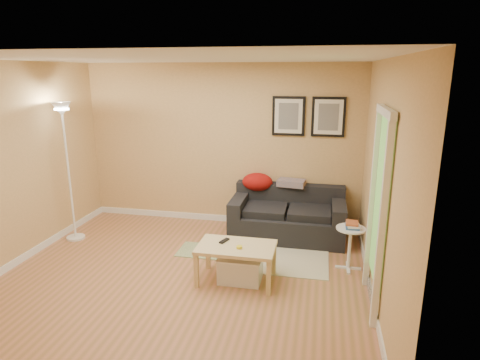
{
  "coord_description": "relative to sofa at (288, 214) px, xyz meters",
  "views": [
    {
      "loc": [
        1.62,
        -4.34,
        2.47
      ],
      "look_at": [
        0.55,
        0.85,
        1.05
      ],
      "focal_mm": 30.51,
      "sensor_mm": 36.0,
      "label": 1
    }
  ],
  "objects": [
    {
      "name": "plaid_throw",
      "position": [
        0.02,
        0.3,
        0.41
      ],
      "size": [
        0.45,
        0.32,
        0.1
      ],
      "primitive_type": null,
      "rotation": [
        0.0,
        0.0,
        -0.14
      ],
      "color": "#A77961",
      "rests_on": "sofa"
    },
    {
      "name": "framed_print_right",
      "position": [
        0.53,
        0.45,
        1.43
      ],
      "size": [
        0.5,
        0.04,
        0.6
      ],
      "primitive_type": null,
      "color": "black",
      "rests_on": "wall_back"
    },
    {
      "name": "tape_roll",
      "position": [
        -0.43,
        -1.56,
        0.1
      ],
      "size": [
        0.07,
        0.07,
        0.03
      ],
      "primitive_type": "cylinder",
      "color": "yellow",
      "rests_on": "coffee_table"
    },
    {
      "name": "wall_left",
      "position": [
        -3.4,
        -1.53,
        0.92
      ],
      "size": [
        0.0,
        4.0,
        4.0
      ],
      "primitive_type": "plane",
      "rotation": [
        1.57,
        0.0,
        1.57
      ],
      "color": "tan",
      "rests_on": "ground"
    },
    {
      "name": "sofa",
      "position": [
        0.0,
        0.0,
        0.0
      ],
      "size": [
        1.7,
        0.9,
        0.75
      ],
      "primitive_type": null,
      "color": "black",
      "rests_on": "ground"
    },
    {
      "name": "storage_bin",
      "position": [
        -0.43,
        -1.48,
        -0.21
      ],
      "size": [
        0.52,
        0.38,
        0.32
      ],
      "primitive_type": null,
      "color": "white",
      "rests_on": "ground"
    },
    {
      "name": "framed_print_left",
      "position": [
        -0.07,
        0.45,
        1.43
      ],
      "size": [
        0.5,
        0.04,
        0.6
      ],
      "primitive_type": null,
      "color": "black",
      "rests_on": "wall_back"
    },
    {
      "name": "red_throw",
      "position": [
        -0.52,
        0.29,
        0.4
      ],
      "size": [
        0.48,
        0.36,
        0.28
      ],
      "primitive_type": null,
      "color": "maroon",
      "rests_on": "sofa"
    },
    {
      "name": "wall_right",
      "position": [
        1.1,
        -1.53,
        0.92
      ],
      "size": [
        0.0,
        4.0,
        4.0
      ],
      "primitive_type": "plane",
      "rotation": [
        1.57,
        0.0,
        -1.57
      ],
      "color": "tan",
      "rests_on": "ground"
    },
    {
      "name": "baseboard_back",
      "position": [
        -1.15,
        0.46,
        -0.33
      ],
      "size": [
        4.5,
        0.02,
        0.1
      ],
      "primitive_type": "cube",
      "color": "white",
      "rests_on": "ground"
    },
    {
      "name": "baseboard_right",
      "position": [
        1.09,
        -1.53,
        -0.33
      ],
      "size": [
        0.02,
        4.0,
        0.1
      ],
      "primitive_type": "cube",
      "color": "white",
      "rests_on": "ground"
    },
    {
      "name": "wall_back",
      "position": [
        -1.15,
        0.47,
        0.92
      ],
      "size": [
        4.5,
        0.0,
        4.5
      ],
      "primitive_type": "plane",
      "rotation": [
        1.57,
        0.0,
        0.0
      ],
      "color": "tan",
      "rests_on": "ground"
    },
    {
      "name": "wall_front",
      "position": [
        -1.15,
        -3.53,
        0.92
      ],
      "size": [
        4.5,
        0.0,
        4.5
      ],
      "primitive_type": "plane",
      "rotation": [
        -1.57,
        0.0,
        0.0
      ],
      "color": "tan",
      "rests_on": "ground"
    },
    {
      "name": "doorway",
      "position": [
        1.05,
        -1.68,
        0.65
      ],
      "size": [
        0.12,
        1.01,
        2.13
      ],
      "primitive_type": null,
      "color": "white",
      "rests_on": "ground"
    },
    {
      "name": "book_stack",
      "position": [
        0.89,
        -0.88,
        0.22
      ],
      "size": [
        0.21,
        0.25,
        0.07
      ],
      "primitive_type": null,
      "rotation": [
        0.0,
        0.0,
        0.22
      ],
      "color": "#315A93",
      "rests_on": "side_table"
    },
    {
      "name": "coffee_table",
      "position": [
        -0.48,
        -1.49,
        -0.14
      ],
      "size": [
        0.96,
        0.63,
        0.46
      ],
      "primitive_type": null,
      "rotation": [
        0.0,
        0.0,
        -0.08
      ],
      "color": "beige",
      "rests_on": "ground"
    },
    {
      "name": "ceiling",
      "position": [
        -1.15,
        -1.53,
        2.23
      ],
      "size": [
        4.5,
        4.5,
        0.0
      ],
      "primitive_type": "plane",
      "rotation": [
        3.14,
        0.0,
        0.0
      ],
      "color": "white",
      "rests_on": "wall_back"
    },
    {
      "name": "area_rug",
      "position": [
        0.0,
        -0.86,
        -0.37
      ],
      "size": [
        1.25,
        0.85,
        0.01
      ],
      "primitive_type": "cube",
      "color": "beige",
      "rests_on": "ground"
    },
    {
      "name": "side_table",
      "position": [
        0.87,
        -0.9,
        -0.09
      ],
      "size": [
        0.37,
        0.37,
        0.56
      ],
      "primitive_type": null,
      "color": "white",
      "rests_on": "ground"
    },
    {
      "name": "baseboard_left",
      "position": [
        -3.39,
        -1.53,
        -0.33
      ],
      "size": [
        0.02,
        4.0,
        0.1
      ],
      "primitive_type": "cube",
      "color": "white",
      "rests_on": "ground"
    },
    {
      "name": "green_runner",
      "position": [
        -1.11,
        -0.77,
        -0.37
      ],
      "size": [
        0.7,
        0.5,
        0.01
      ],
      "primitive_type": "cube",
      "color": "#668C4C",
      "rests_on": "ground"
    },
    {
      "name": "floor",
      "position": [
        -1.15,
        -1.53,
        -0.38
      ],
      "size": [
        4.5,
        4.5,
        0.0
      ],
      "primitive_type": "plane",
      "color": "#B6714E",
      "rests_on": "ground"
    },
    {
      "name": "remote_control",
      "position": [
        -0.65,
        -1.4,
        0.1
      ],
      "size": [
        0.1,
        0.17,
        0.02
      ],
      "primitive_type": "cube",
      "rotation": [
        0.0,
        0.0,
        -0.36
      ],
      "color": "black",
      "rests_on": "coffee_table"
    },
    {
      "name": "floor_lamp",
      "position": [
        -3.15,
        -0.72,
        0.6
      ],
      "size": [
        0.27,
        0.27,
        2.06
      ],
      "primitive_type": null,
      "color": "white",
      "rests_on": "ground"
    }
  ]
}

